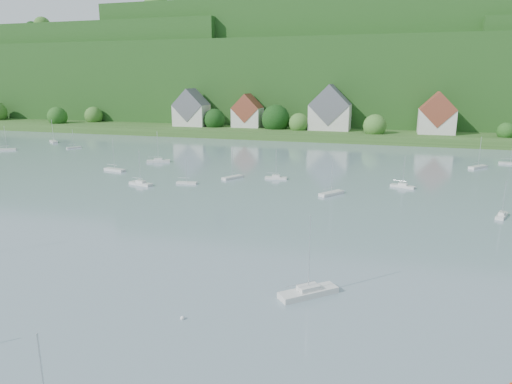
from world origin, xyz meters
TOP-DOWN VIEW (x-y plane):
  - far_shore_strip at (0.00, 200.00)m, footprint 600.00×60.00m
  - forested_ridge at (0.39, 268.57)m, footprint 620.00×181.22m
  - village_building_0 at (-55.00, 187.00)m, footprint 14.00×10.40m
  - village_building_1 at (-30.00, 189.00)m, footprint 12.00×9.36m
  - village_building_2 at (5.00, 188.00)m, footprint 16.00×11.44m
  - village_building_3 at (45.00, 186.00)m, footprint 13.00×10.40m
  - near_sailboat_3 at (22.05, 47.04)m, footprint 6.26×5.92m
  - mooring_buoy_1 at (11.11, 38.47)m, footprint 0.43×0.43m
  - far_sailboat_cluster at (8.65, 115.98)m, footprint 206.10×63.88m

SIDE VIEW (x-z plane):
  - mooring_buoy_1 at x=11.11m, z-range -0.21..0.21m
  - far_sailboat_cluster at x=8.65m, z-range -3.98..4.73m
  - near_sailboat_3 at x=22.05m, z-range -4.08..5.02m
  - far_shore_strip at x=0.00m, z-range 0.00..3.00m
  - village_building_1 at x=-30.00m, z-range 1.75..15.75m
  - village_building_3 at x=45.00m, z-range 1.68..17.18m
  - village_building_0 at x=-55.00m, z-range 1.51..17.51m
  - village_building_2 at x=5.00m, z-range 1.27..19.27m
  - forested_ridge at x=0.39m, z-range -12.06..57.83m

